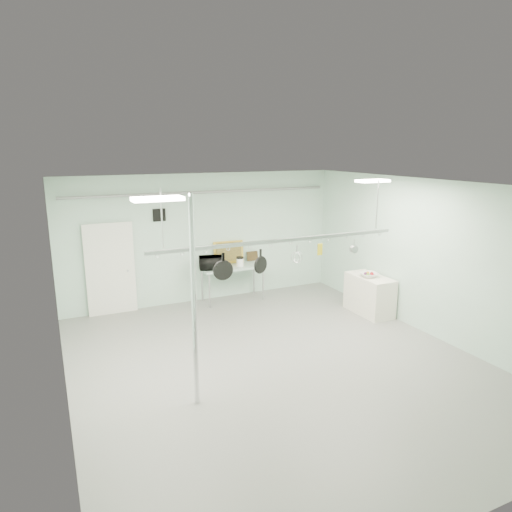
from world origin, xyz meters
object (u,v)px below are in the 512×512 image
pot_rack (281,239)px  fruit_bowl (369,275)px  prep_table (233,269)px  skillet_mid (224,264)px  coffee_canister (240,262)px  skillet_left (223,267)px  microwave (211,263)px  chrome_pole (194,303)px  side_cabinet (369,295)px  skillet_right (261,261)px

pot_rack → fruit_bowl: (2.88, 1.07, -1.28)m
prep_table → fruit_bowl: (2.48, -2.23, 0.12)m
fruit_bowl → skillet_mid: (-3.97, -1.07, 0.94)m
coffee_canister → skillet_left: skillet_left is taller
microwave → fruit_bowl: microwave is taller
chrome_pole → skillet_mid: size_ratio=8.08×
side_cabinet → pot_rack: bearing=-159.6°
microwave → prep_table: bearing=-162.1°
microwave → fruit_bowl: bearing=157.9°
pot_rack → skillet_left: (-1.10, 0.00, -0.39)m
microwave → fruit_bowl: size_ratio=1.39×
pot_rack → skillet_right: pot_rack is taller
chrome_pole → fruit_bowl: chrome_pole is taller
coffee_canister → skillet_right: bearing=-106.7°
microwave → skillet_right: (-0.22, -3.25, 0.80)m
skillet_mid → skillet_right: 0.69m
prep_table → skillet_left: bearing=-114.4°
prep_table → skillet_right: 3.55m
prep_table → pot_rack: bearing=-96.9°
pot_rack → skillet_mid: pot_rack is taller
prep_table → microwave: 0.63m
side_cabinet → microwave: bearing=145.5°
prep_table → pot_rack: (-0.40, -3.30, 1.40)m
chrome_pole → microwave: (1.72, 4.15, -0.54)m
skillet_left → pot_rack: bearing=6.3°
pot_rack → microwave: pot_rack is taller
skillet_left → skillet_right: 0.70m
chrome_pole → skillet_left: bearing=48.4°
prep_table → skillet_mid: size_ratio=4.04×
skillet_left → chrome_pole: bearing=-125.3°
coffee_canister → side_cabinet: bearing=-41.6°
pot_rack → skillet_left: 1.17m
prep_table → pot_rack: pot_rack is taller
microwave → skillet_left: size_ratio=1.18×
skillet_right → fruit_bowl: bearing=-4.2°
prep_table → coffee_canister: size_ratio=8.00×
side_cabinet → coffee_canister: coffee_canister is taller
pot_rack → coffee_canister: 3.48m
microwave → skillet_mid: size_ratio=1.43×
side_cabinet → skillet_left: size_ratio=2.49×
skillet_right → coffee_canister: bearing=50.9°
skillet_left → side_cabinet: bearing=21.5°
chrome_pole → side_cabinet: size_ratio=2.67×
prep_table → skillet_left: 3.76m
fruit_bowl → side_cabinet: bearing=22.1°
side_cabinet → skillet_left: (-4.05, -1.10, 1.39)m
chrome_pole → fruit_bowl: size_ratio=7.83×
fruit_bowl → coffee_canister: bearing=137.2°
skillet_left → microwave: bearing=80.5°
chrome_pole → skillet_right: bearing=30.9°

